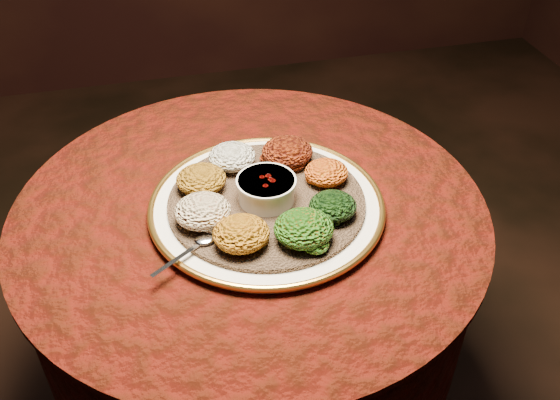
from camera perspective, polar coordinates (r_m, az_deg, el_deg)
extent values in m
cylinder|color=black|center=(1.54, -2.34, -11.87)|extent=(0.12, 0.12, 0.68)
cylinder|color=black|center=(1.28, -2.75, -1.66)|extent=(0.80, 0.80, 0.04)
cylinder|color=#3A0A04|center=(1.38, -2.57, -6.23)|extent=(0.93, 0.93, 0.34)
cylinder|color=#3A0A04|center=(1.26, -2.79, -0.73)|extent=(0.96, 0.96, 0.01)
cylinder|color=white|center=(1.24, -1.23, -0.63)|extent=(0.59, 0.59, 0.02)
torus|color=#B87F2E|center=(1.24, -1.23, -0.38)|extent=(0.47, 0.47, 0.01)
cylinder|color=brown|center=(1.23, -1.24, -0.13)|extent=(0.50, 0.50, 0.01)
cylinder|color=silver|center=(1.21, -1.25, 0.95)|extent=(0.11, 0.11, 0.05)
cylinder|color=silver|center=(1.20, -1.27, 1.77)|extent=(0.12, 0.12, 0.01)
cylinder|color=#4E0903|center=(1.20, -1.26, 1.50)|extent=(0.09, 0.09, 0.01)
ellipsoid|color=silver|center=(1.14, -6.89, -3.63)|extent=(0.04, 0.03, 0.01)
cube|color=silver|center=(1.11, -9.55, -5.46)|extent=(0.09, 0.07, 0.00)
ellipsoid|color=silver|center=(1.31, -4.41, 3.97)|extent=(0.10, 0.09, 0.05)
ellipsoid|color=black|center=(1.32, 0.68, 4.45)|extent=(0.11, 0.10, 0.05)
ellipsoid|color=#C08910|center=(1.27, 4.26, 2.53)|extent=(0.09, 0.08, 0.04)
ellipsoid|color=black|center=(1.18, 4.85, -0.56)|extent=(0.09, 0.09, 0.04)
ellipsoid|color=#8C3709|center=(1.12, 2.18, -2.61)|extent=(0.11, 0.10, 0.05)
ellipsoid|color=#9A5F0D|center=(1.12, -3.57, -3.08)|extent=(0.10, 0.10, 0.05)
ellipsoid|color=maroon|center=(1.17, -7.08, -1.01)|extent=(0.11, 0.10, 0.05)
ellipsoid|color=#945F11|center=(1.25, -7.22, 1.89)|extent=(0.10, 0.10, 0.05)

